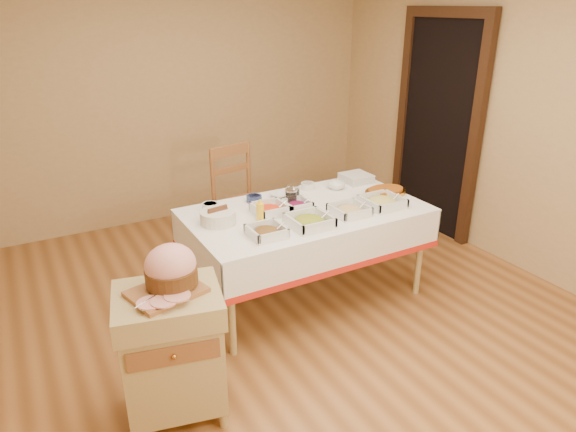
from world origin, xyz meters
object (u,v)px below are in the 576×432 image
(ham_on_board, at_px, (170,271))
(preserve_jar_right, at_px, (293,193))
(dining_chair, at_px, (242,202))
(butcher_cart, at_px, (172,348))
(brass_platter, at_px, (385,191))
(dining_table, at_px, (306,229))
(bread_basket, at_px, (218,217))
(plate_stack, at_px, (356,178))
(preserve_jar_left, at_px, (291,198))
(mustard_bottle, at_px, (260,211))

(ham_on_board, bearing_deg, preserve_jar_right, 36.13)
(dining_chair, bearing_deg, preserve_jar_right, -79.47)
(butcher_cart, distance_m, brass_platter, 2.22)
(dining_table, xyz_separation_m, ham_on_board, (-1.28, -0.73, 0.31))
(bread_basket, bearing_deg, brass_platter, -4.26)
(bread_basket, height_order, plate_stack, bread_basket)
(preserve_jar_right, xyz_separation_m, plate_stack, (0.72, 0.14, -0.03))
(bread_basket, bearing_deg, plate_stack, 10.77)
(preserve_jar_right, distance_m, plate_stack, 0.73)
(butcher_cart, height_order, preserve_jar_right, preserve_jar_right)
(preserve_jar_left, distance_m, mustard_bottle, 0.41)
(ham_on_board, distance_m, bread_basket, 1.01)
(dining_chair, bearing_deg, bread_basket, -123.30)
(plate_stack, bearing_deg, ham_on_board, -151.78)
(ham_on_board, xyz_separation_m, preserve_jar_left, (1.23, 0.88, -0.10))
(bread_basket, bearing_deg, ham_on_board, -126.19)
(dining_chair, xyz_separation_m, mustard_bottle, (-0.28, -0.97, 0.30))
(butcher_cart, bearing_deg, bread_basket, 53.06)
(dining_chair, bearing_deg, plate_stack, -34.46)
(preserve_jar_left, height_order, bread_basket, preserve_jar_left)
(brass_platter, bearing_deg, butcher_cart, -160.54)
(bread_basket, bearing_deg, mustard_bottle, -22.98)
(brass_platter, bearing_deg, ham_on_board, -160.97)
(dining_table, height_order, preserve_jar_left, preserve_jar_left)
(preserve_jar_left, bearing_deg, plate_stack, 14.25)
(dining_chair, xyz_separation_m, brass_platter, (0.88, -0.96, 0.25))
(bread_basket, xyz_separation_m, plate_stack, (1.42, 0.27, -0.01))
(bread_basket, relative_size, brass_platter, 0.70)
(dining_table, bearing_deg, dining_chair, 97.78)
(ham_on_board, bearing_deg, mustard_bottle, 38.39)
(butcher_cart, xyz_separation_m, preserve_jar_left, (1.27, 0.91, 0.36))
(ham_on_board, xyz_separation_m, mustard_bottle, (0.87, 0.69, -0.07))
(brass_platter, bearing_deg, dining_table, 177.86)
(butcher_cart, relative_size, ham_on_board, 2.05)
(plate_stack, bearing_deg, bread_basket, -169.23)
(ham_on_board, xyz_separation_m, preserve_jar_right, (1.29, 0.94, -0.09))
(ham_on_board, xyz_separation_m, plate_stack, (2.01, 1.08, -0.12))
(dining_chair, relative_size, preserve_jar_left, 8.46)
(butcher_cart, bearing_deg, dining_chair, 54.86)
(brass_platter, bearing_deg, preserve_jar_left, 167.27)
(mustard_bottle, xyz_separation_m, plate_stack, (1.14, 0.39, -0.04))
(dining_chair, relative_size, plate_stack, 4.40)
(mustard_bottle, bearing_deg, preserve_jar_right, 30.97)
(mustard_bottle, distance_m, bread_basket, 0.30)
(ham_on_board, distance_m, preserve_jar_right, 1.60)
(dining_chair, relative_size, preserve_jar_right, 7.61)
(dining_chair, height_order, brass_platter, dining_chair)
(dining_chair, bearing_deg, dining_table, -82.22)
(dining_chair, xyz_separation_m, plate_stack, (0.85, -0.59, 0.26))
(bread_basket, bearing_deg, dining_chair, 56.70)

